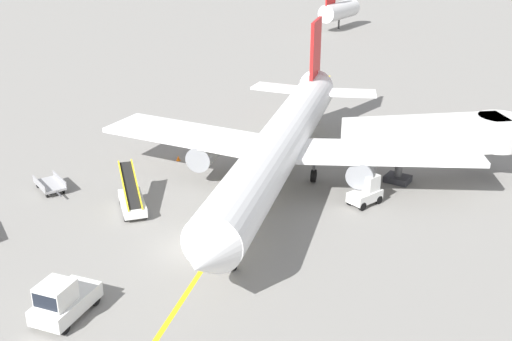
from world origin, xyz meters
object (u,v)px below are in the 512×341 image
(belt_loader_forward_hold, at_px, (132,200))
(safety_cone_nose_right, at_px, (178,158))
(jet_bridge, at_px, (443,135))
(ground_crew_marshaller, at_px, (200,225))
(safety_cone_nose_left, at_px, (214,264))
(baggage_cart_loaded, at_px, (50,185))
(airliner, at_px, (281,143))
(pushback_tug, at_px, (63,300))
(baggage_tug_near_wing, at_px, (366,192))

(belt_loader_forward_hold, distance_m, safety_cone_nose_right, 9.40)
(jet_bridge, xyz_separation_m, ground_crew_marshaller, (-9.18, -17.20, -2.63))
(jet_bridge, relative_size, ground_crew_marshaller, 6.55)
(safety_cone_nose_left, relative_size, safety_cone_nose_right, 1.00)
(safety_cone_nose_right, bearing_deg, baggage_cart_loaded, -111.64)
(jet_bridge, height_order, safety_cone_nose_right, jet_bridge)
(airliner, bearing_deg, jet_bridge, 39.89)
(airliner, height_order, safety_cone_nose_left, airliner)
(airliner, distance_m, pushback_tug, 19.90)
(pushback_tug, xyz_separation_m, baggage_cart_loaded, (-13.07, 9.71, -0.53))
(baggage_tug_near_wing, relative_size, safety_cone_nose_left, 6.07)
(jet_bridge, bearing_deg, pushback_tug, -109.30)
(safety_cone_nose_left, distance_m, safety_cone_nose_right, 17.03)
(safety_cone_nose_right, bearing_deg, ground_crew_marshaller, -43.53)
(pushback_tug, distance_m, safety_cone_nose_left, 8.60)
(jet_bridge, distance_m, baggage_cart_loaded, 28.96)
(belt_loader_forward_hold, bearing_deg, safety_cone_nose_left, -17.05)
(baggage_cart_loaded, bearing_deg, baggage_tug_near_wing, 28.37)
(belt_loader_forward_hold, height_order, baggage_cart_loaded, belt_loader_forward_hold)
(jet_bridge, xyz_separation_m, baggage_tug_near_wing, (-2.71, -6.95, -2.62))
(pushback_tug, bearing_deg, safety_cone_nose_left, 67.19)
(pushback_tug, height_order, ground_crew_marshaller, pushback_tug)
(jet_bridge, xyz_separation_m, safety_cone_nose_right, (-18.83, -8.03, -3.32))
(belt_loader_forward_hold, height_order, safety_cone_nose_left, belt_loader_forward_hold)
(safety_cone_nose_left, bearing_deg, belt_loader_forward_hold, 162.95)
(airliner, xyz_separation_m, pushback_tug, (-0.40, -19.75, -2.42))
(baggage_cart_loaded, height_order, safety_cone_nose_right, baggage_cart_loaded)
(pushback_tug, height_order, baggage_tug_near_wing, pushback_tug)
(safety_cone_nose_left, bearing_deg, baggage_tug_near_wing, 74.14)
(airliner, distance_m, belt_loader_forward_hold, 11.29)
(pushback_tug, xyz_separation_m, belt_loader_forward_hold, (-5.79, 10.69, -0.22))
(belt_loader_forward_hold, xyz_separation_m, baggage_cart_loaded, (-7.29, -0.98, -0.31))
(airliner, bearing_deg, ground_crew_marshaller, -89.84)
(baggage_cart_loaded, bearing_deg, airliner, 36.69)
(pushback_tug, bearing_deg, airliner, 88.84)
(jet_bridge, xyz_separation_m, pushback_tug, (-9.61, -27.45, -2.55))
(jet_bridge, bearing_deg, belt_loader_forward_hold, -132.57)
(airliner, relative_size, safety_cone_nose_left, 78.00)
(baggage_tug_near_wing, bearing_deg, jet_bridge, 68.70)
(pushback_tug, height_order, baggage_cart_loaded, pushback_tug)
(ground_crew_marshaller, bearing_deg, baggage_cart_loaded, -177.71)
(baggage_cart_loaded, xyz_separation_m, safety_cone_nose_right, (3.85, 9.71, -0.25))
(airliner, xyz_separation_m, safety_cone_nose_left, (2.92, -11.86, -3.20))
(baggage_tug_near_wing, height_order, ground_crew_marshaller, baggage_tug_near_wing)
(airliner, relative_size, ground_crew_marshaller, 20.19)
(belt_loader_forward_hold, relative_size, baggage_cart_loaded, 1.24)
(jet_bridge, xyz_separation_m, belt_loader_forward_hold, (-15.40, -16.76, -2.77))
(airliner, xyz_separation_m, baggage_tug_near_wing, (6.50, 0.75, -2.49))
(baggage_cart_loaded, bearing_deg, safety_cone_nose_right, 68.36)
(jet_bridge, bearing_deg, baggage_tug_near_wing, -111.30)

